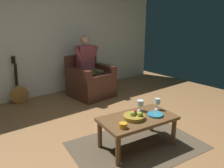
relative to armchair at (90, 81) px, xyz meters
The scene contains 12 objects.
ground_plane 2.16m from the armchair, 71.21° to the left, with size 6.86×6.86×0.00m, color olive.
wall_back 1.41m from the armchair, 45.88° to the right, with size 6.12×0.06×2.68m, color white.
rug 2.19m from the armchair, 73.58° to the left, with size 1.67×1.14×0.01m, color brown.
armchair is the anchor object (origin of this frame).
person_seated 0.38m from the armchair, 85.32° to the right, with size 0.64×0.59×1.31m.
coffee_table 2.17m from the armchair, 73.58° to the left, with size 1.03×0.66×0.41m.
guitar 1.45m from the armchair, 20.44° to the right, with size 0.34×0.24×0.94m.
wine_glass_near 2.00m from the armchair, 77.28° to the left, with size 0.09×0.09×0.15m.
wine_glass_far 2.08m from the armchair, 83.94° to the left, with size 0.08×0.08×0.16m.
fruit_bowl 2.19m from the armchair, 71.98° to the left, with size 0.27×0.27×0.11m.
decorative_dish 2.22m from the armchair, 79.76° to the left, with size 0.20×0.20×0.02m, color teal.
candle_jar 2.38m from the armchair, 66.47° to the left, with size 0.09×0.09×0.06m, color orange.
Camera 1 is at (1.77, 1.87, 1.60)m, focal length 35.09 mm.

